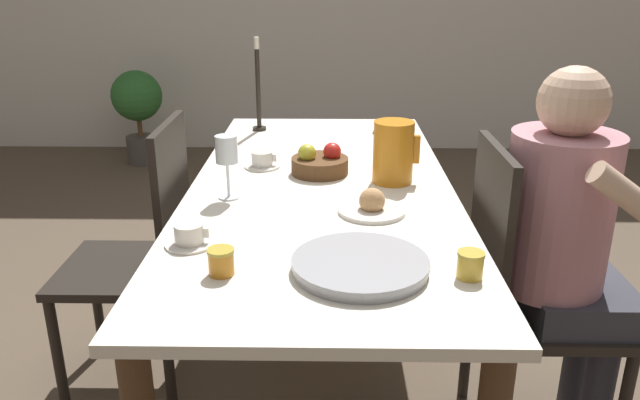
% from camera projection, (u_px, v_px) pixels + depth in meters
% --- Properties ---
extents(ground_plane, '(20.00, 20.00, 0.00)m').
position_uv_depth(ground_plane, '(321.00, 375.00, 2.34)').
color(ground_plane, brown).
extents(dining_table, '(0.86, 1.91, 0.76)m').
position_uv_depth(dining_table, '(321.00, 212.00, 2.11)').
color(dining_table, silver).
rests_on(dining_table, ground_plane).
extents(chair_person_side, '(0.42, 0.42, 0.97)m').
position_uv_depth(chair_person_side, '(524.00, 294.00, 1.87)').
color(chair_person_side, black).
rests_on(chair_person_side, ground_plane).
extents(chair_opposite, '(0.42, 0.42, 0.97)m').
position_uv_depth(chair_opposite, '(143.00, 253.00, 2.14)').
color(chair_opposite, black).
rests_on(chair_opposite, ground_plane).
extents(person_seated, '(0.39, 0.41, 1.20)m').
position_uv_depth(person_seated, '(567.00, 237.00, 1.78)').
color(person_seated, '#33333D').
rests_on(person_seated, ground_plane).
extents(red_pitcher, '(0.16, 0.13, 0.21)m').
position_uv_depth(red_pitcher, '(393.00, 152.00, 2.06)').
color(red_pitcher, orange).
rests_on(red_pitcher, dining_table).
extents(wine_glass_water, '(0.07, 0.07, 0.20)m').
position_uv_depth(wine_glass_water, '(227.00, 152.00, 1.90)').
color(wine_glass_water, white).
rests_on(wine_glass_water, dining_table).
extents(teacup_near_person, '(0.13, 0.13, 0.06)m').
position_uv_depth(teacup_near_person, '(189.00, 236.00, 1.61)').
color(teacup_near_person, silver).
rests_on(teacup_near_person, dining_table).
extents(teacup_across, '(0.13, 0.13, 0.06)m').
position_uv_depth(teacup_across, '(262.00, 161.00, 2.24)').
color(teacup_across, silver).
rests_on(teacup_across, dining_table).
extents(serving_tray, '(0.33, 0.33, 0.03)m').
position_uv_depth(serving_tray, '(360.00, 265.00, 1.48)').
color(serving_tray, '#9E9EA3').
rests_on(serving_tray, dining_table).
extents(bread_plate, '(0.20, 0.20, 0.08)m').
position_uv_depth(bread_plate, '(372.00, 206.00, 1.83)').
color(bread_plate, silver).
rests_on(bread_plate, dining_table).
extents(jam_jar_amber, '(0.06, 0.06, 0.06)m').
position_uv_depth(jam_jar_amber, '(470.00, 264.00, 1.44)').
color(jam_jar_amber, gold).
rests_on(jam_jar_amber, dining_table).
extents(jam_jar_red, '(0.06, 0.06, 0.06)m').
position_uv_depth(jam_jar_red, '(221.00, 260.00, 1.45)').
color(jam_jar_red, '#C67A1E').
rests_on(jam_jar_red, dining_table).
extents(fruit_bowl, '(0.20, 0.20, 0.11)m').
position_uv_depth(fruit_bowl, '(320.00, 163.00, 2.17)').
color(fruit_bowl, brown).
rests_on(fruit_bowl, dining_table).
extents(candlestick_tall, '(0.06, 0.06, 0.40)m').
position_uv_depth(candlestick_tall, '(258.00, 93.00, 2.71)').
color(candlestick_tall, black).
rests_on(candlestick_tall, dining_table).
extents(potted_plant, '(0.38, 0.38, 0.72)m').
position_uv_depth(potted_plant, '(138.00, 105.00, 4.73)').
color(potted_plant, '#4C4742').
rests_on(potted_plant, ground_plane).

